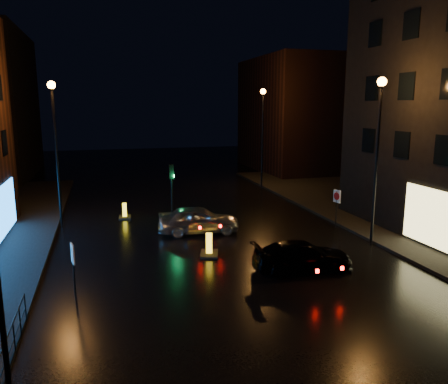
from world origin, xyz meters
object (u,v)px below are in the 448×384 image
Objects in this scene: dark_sedan at (303,256)px; road_sign_right at (337,199)px; traffic_signal at (172,211)px; road_sign_left at (73,259)px; bollard_near at (209,250)px; bollard_far at (125,215)px; silver_hatchback at (199,220)px.

road_sign_right is at bearing -36.35° from dark_sedan.
traffic_signal is 1.58× the size of road_sign_left.
road_sign_left reaches higher than dark_sedan.
bollard_near is 8.96m from bollard_far.
dark_sedan reaches higher than bollard_near.
dark_sedan is (3.12, -6.72, -0.13)m from silver_hatchback.
road_sign_left is at bearing 9.94° from road_sign_right.
road_sign_left is at bearing -132.57° from bollard_near.
traffic_signal is 10.09m from road_sign_right.
bollard_far is (-3.50, 8.25, -0.03)m from bollard_near.
road_sign_right is (7.92, -1.16, 0.93)m from silver_hatchback.
road_sign_right reaches higher than silver_hatchback.
road_sign_right reaches higher than road_sign_left.
road_sign_right reaches higher than bollard_near.
dark_sedan is 2.01× the size of road_sign_left.
traffic_signal is 3.07m from bollard_far.
dark_sedan is at bearing -24.56° from bollard_near.
traffic_signal reaches higher than bollard_near.
bollard_near is at bearing 18.25° from road_sign_left.
silver_hatchback is at bearing -75.46° from traffic_signal.
traffic_signal is 1.52× the size of road_sign_right.
bollard_far is at bearing 129.52° from bollard_near.
silver_hatchback is (0.92, -3.55, 0.26)m from traffic_signal.
bollard_far is 12.11m from road_sign_left.
bollard_near reaches higher than bollard_far.
silver_hatchback reaches higher than bollard_far.
bollard_near is (0.61, -7.28, -0.26)m from traffic_signal.
dark_sedan is 3.08× the size of bollard_near.
bollard_far is at bearing -39.26° from road_sign_right.
road_sign_right is at bearing 10.66° from road_sign_left.
bollard_far is 0.51× the size of road_sign_right.
bollard_near is 8.74m from road_sign_right.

